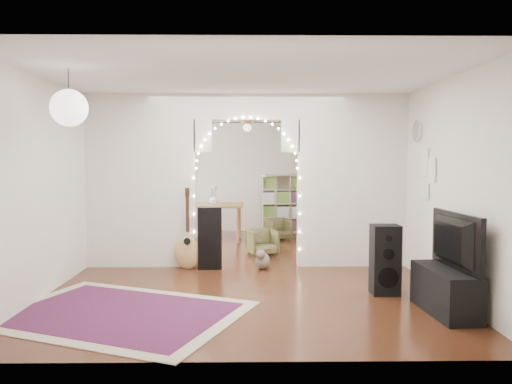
{
  "coord_description": "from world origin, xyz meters",
  "views": [
    {
      "loc": [
        0.04,
        -7.83,
        1.72
      ],
      "look_at": [
        0.15,
        0.3,
        1.15
      ],
      "focal_mm": 35.0,
      "sensor_mm": 36.0,
      "label": 1
    }
  ],
  "objects_px": {
    "dining_table": "(214,208)",
    "dining_chair_left": "(262,242)",
    "media_console": "(446,291)",
    "dining_chair_right": "(278,229)",
    "acoustic_guitar": "(188,239)",
    "bookcase": "(290,203)",
    "floor_speaker": "(385,260)"
  },
  "relations": [
    {
      "from": "dining_table",
      "to": "dining_chair_left",
      "type": "relative_size",
      "value": 2.48
    },
    {
      "from": "floor_speaker",
      "to": "bookcase",
      "type": "height_order",
      "value": "bookcase"
    },
    {
      "from": "floor_speaker",
      "to": "dining_chair_right",
      "type": "bearing_deg",
      "value": 104.39
    },
    {
      "from": "bookcase",
      "to": "floor_speaker",
      "type": "bearing_deg",
      "value": -100.16
    },
    {
      "from": "dining_chair_left",
      "to": "floor_speaker",
      "type": "bearing_deg",
      "value": -78.28
    },
    {
      "from": "floor_speaker",
      "to": "bookcase",
      "type": "xyz_separation_m",
      "value": [
        -0.78,
        5.18,
        0.23
      ]
    },
    {
      "from": "dining_chair_left",
      "to": "acoustic_guitar",
      "type": "bearing_deg",
      "value": -155.22
    },
    {
      "from": "media_console",
      "to": "acoustic_guitar",
      "type": "bearing_deg",
      "value": 140.25
    },
    {
      "from": "floor_speaker",
      "to": "dining_chair_right",
      "type": "xyz_separation_m",
      "value": [
        -1.1,
        4.17,
        -0.21
      ]
    },
    {
      "from": "media_console",
      "to": "dining_chair_right",
      "type": "bearing_deg",
      "value": 103.23
    },
    {
      "from": "acoustic_guitar",
      "to": "dining_table",
      "type": "height_order",
      "value": "acoustic_guitar"
    },
    {
      "from": "dining_table",
      "to": "dining_chair_right",
      "type": "bearing_deg",
      "value": 5.67
    },
    {
      "from": "bookcase",
      "to": "media_console",
      "type": "bearing_deg",
      "value": -97.01
    },
    {
      "from": "floor_speaker",
      "to": "bookcase",
      "type": "relative_size",
      "value": 0.65
    },
    {
      "from": "acoustic_guitar",
      "to": "dining_table",
      "type": "relative_size",
      "value": 0.86
    },
    {
      "from": "dining_table",
      "to": "floor_speaker",
      "type": "bearing_deg",
      "value": -56.92
    },
    {
      "from": "acoustic_guitar",
      "to": "media_console",
      "type": "distance_m",
      "value": 3.82
    },
    {
      "from": "dining_chair_left",
      "to": "dining_chair_right",
      "type": "relative_size",
      "value": 1.02
    },
    {
      "from": "media_console",
      "to": "dining_chair_right",
      "type": "relative_size",
      "value": 2.06
    },
    {
      "from": "acoustic_guitar",
      "to": "dining_chair_right",
      "type": "distance_m",
      "value": 3.16
    },
    {
      "from": "acoustic_guitar",
      "to": "floor_speaker",
      "type": "relative_size",
      "value": 1.21
    },
    {
      "from": "floor_speaker",
      "to": "media_console",
      "type": "distance_m",
      "value": 0.93
    },
    {
      "from": "dining_table",
      "to": "dining_chair_left",
      "type": "xyz_separation_m",
      "value": [
        0.96,
        -1.56,
        -0.46
      ]
    },
    {
      "from": "media_console",
      "to": "bookcase",
      "type": "bearing_deg",
      "value": 97.48
    },
    {
      "from": "media_console",
      "to": "dining_chair_right",
      "type": "distance_m",
      "value": 5.2
    },
    {
      "from": "acoustic_guitar",
      "to": "dining_chair_right",
      "type": "xyz_separation_m",
      "value": [
        1.55,
        2.75,
        -0.24
      ]
    },
    {
      "from": "acoustic_guitar",
      "to": "bookcase",
      "type": "relative_size",
      "value": 0.79
    },
    {
      "from": "media_console",
      "to": "floor_speaker",
      "type": "bearing_deg",
      "value": 115.85
    },
    {
      "from": "dining_table",
      "to": "media_console",
      "type": "bearing_deg",
      "value": -57.03
    },
    {
      "from": "dining_chair_right",
      "to": "acoustic_guitar",
      "type": "bearing_deg",
      "value": -142.41
    },
    {
      "from": "acoustic_guitar",
      "to": "media_console",
      "type": "bearing_deg",
      "value": -24.75
    },
    {
      "from": "dining_chair_right",
      "to": "dining_chair_left",
      "type": "bearing_deg",
      "value": -125.96
    }
  ]
}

